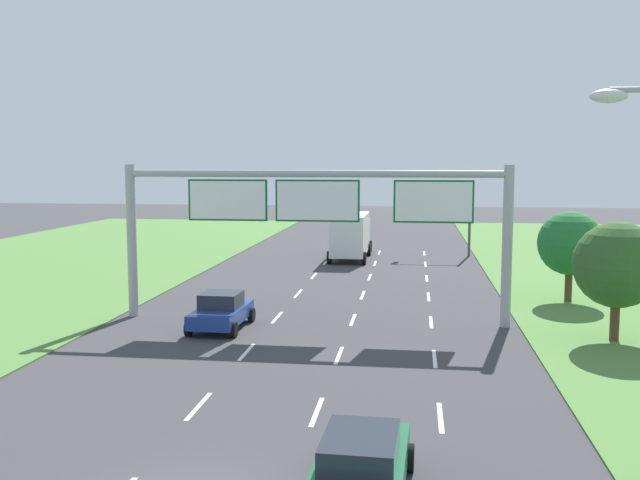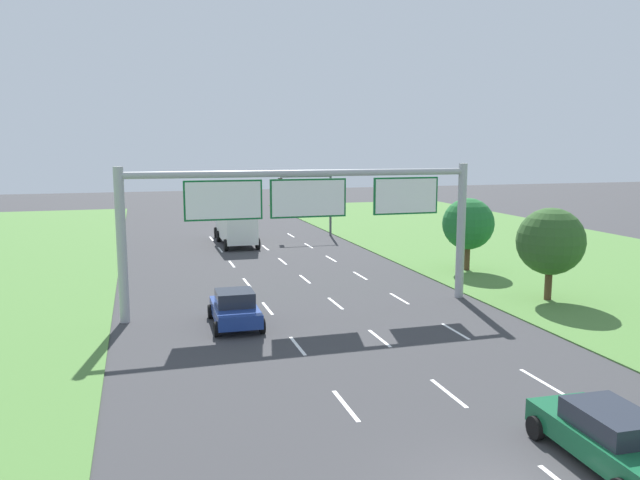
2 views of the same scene
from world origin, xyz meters
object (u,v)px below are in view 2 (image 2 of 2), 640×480
(roadside_tree_far, at_px, (468,224))
(car_near_red, at_px, (235,308))
(box_truck, at_px, (235,222))
(traffic_light_mast, at_px, (309,192))
(sign_gantry, at_px, (308,208))
(roadside_tree_mid, at_px, (551,242))
(car_mid_lane, at_px, (609,436))

(roadside_tree_far, bearing_deg, car_near_red, -153.53)
(box_truck, distance_m, traffic_light_mast, 7.46)
(sign_gantry, bearing_deg, box_truck, 90.91)
(box_truck, xyz_separation_m, traffic_light_mast, (6.80, 2.23, 2.08))
(sign_gantry, bearing_deg, traffic_light_mast, 74.53)
(sign_gantry, distance_m, roadside_tree_mid, 12.53)
(box_truck, height_order, roadside_tree_far, roadside_tree_far)
(car_near_red, xyz_separation_m, sign_gantry, (3.86, 1.90, 4.20))
(car_near_red, height_order, roadside_tree_mid, roadside_tree_mid)
(roadside_tree_mid, bearing_deg, roadside_tree_far, 90.94)
(box_truck, bearing_deg, roadside_tree_mid, -61.12)
(car_mid_lane, relative_size, roadside_tree_mid, 0.93)
(car_near_red, distance_m, traffic_light_mast, 27.47)
(traffic_light_mast, relative_size, roadside_tree_mid, 1.17)
(sign_gantry, bearing_deg, roadside_tree_far, 26.56)
(sign_gantry, relative_size, roadside_tree_mid, 3.59)
(car_mid_lane, bearing_deg, roadside_tree_mid, 60.58)
(sign_gantry, bearing_deg, car_mid_lane, -79.04)
(roadside_tree_mid, bearing_deg, sign_gantry, 170.80)
(sign_gantry, xyz_separation_m, traffic_light_mast, (6.47, 23.36, -1.10))
(sign_gantry, height_order, roadside_tree_mid, sign_gantry)
(roadside_tree_far, bearing_deg, car_mid_lane, -111.31)
(car_mid_lane, relative_size, sign_gantry, 0.26)
(sign_gantry, relative_size, roadside_tree_far, 3.71)
(roadside_tree_far, bearing_deg, traffic_light_mast, 108.01)
(box_truck, relative_size, roadside_tree_far, 1.79)
(traffic_light_mast, relative_size, roadside_tree_far, 1.21)
(traffic_light_mast, height_order, roadside_tree_mid, traffic_light_mast)
(roadside_tree_mid, bearing_deg, box_truck, 118.53)
(box_truck, bearing_deg, sign_gantry, -88.74)
(car_mid_lane, distance_m, roadside_tree_far, 24.51)
(car_near_red, relative_size, car_mid_lane, 0.91)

